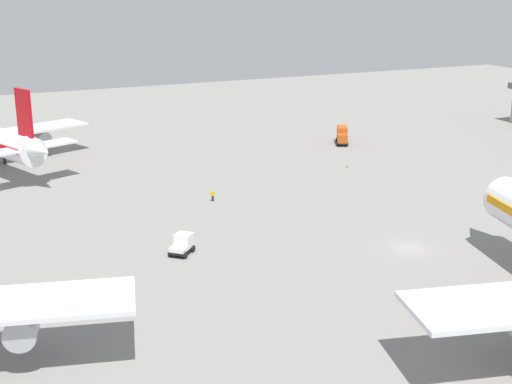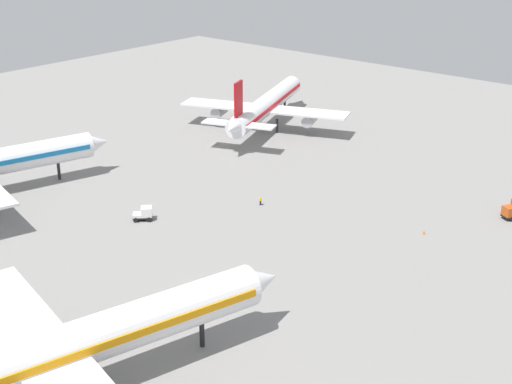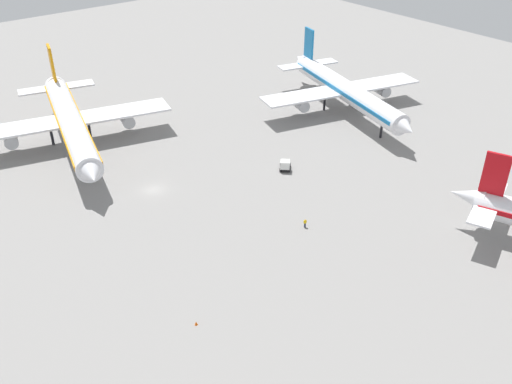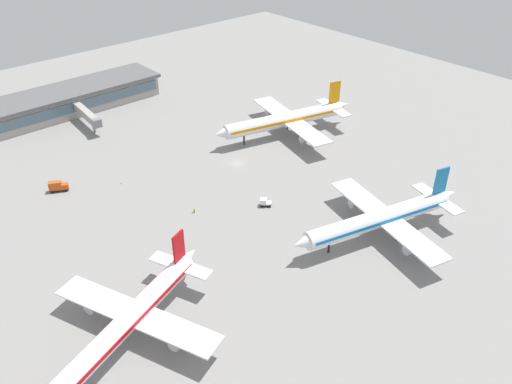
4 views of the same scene
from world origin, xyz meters
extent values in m
plane|color=gray|center=(0.00, 0.00, 0.00)|extent=(288.00, 288.00, 0.00)
cube|color=#9E9993|center=(20.31, -78.00, 3.84)|extent=(68.10, 19.14, 7.67)
cube|color=#4C6070|center=(20.31, -68.24, 4.93)|extent=(65.37, 0.30, 3.95)
cube|color=#59595B|center=(20.31, -78.00, 8.22)|extent=(70.82, 19.90, 1.32)
cylinder|color=white|center=(-26.63, -4.57, 6.18)|extent=(46.68, 16.55, 5.15)
cone|color=white|center=(-2.43, -10.72, 6.18)|extent=(6.20, 6.02, 4.90)
cone|color=white|center=(-50.84, 1.59, 6.96)|extent=(7.26, 5.58, 4.12)
cube|color=orange|center=(-26.63, -4.57, 6.57)|extent=(44.89, 16.19, 0.93)
cube|color=white|center=(-28.90, -3.99, 5.67)|extent=(18.24, 44.99, 0.46)
cylinder|color=#A5A8AD|center=(-25.83, 8.09, 3.87)|extent=(6.60, 4.25, 2.83)
cylinder|color=#A5A8AD|center=(-31.98, -16.07, 3.87)|extent=(6.60, 4.25, 2.83)
cube|color=white|center=(-47.07, 0.63, 6.70)|extent=(8.46, 18.29, 0.37)
cube|color=orange|center=(-47.07, 0.63, 12.89)|extent=(4.50, 1.65, 8.25)
cylinder|color=black|center=(-10.74, -8.61, 1.80)|extent=(0.62, 0.62, 3.61)
cylinder|color=black|center=(-29.25, 0.36, 1.80)|extent=(0.62, 0.62, 3.61)
cylinder|color=black|center=(-31.28, -7.64, 1.80)|extent=(0.62, 0.62, 3.61)
cylinder|color=white|center=(-2.67, 56.19, 5.85)|extent=(44.07, 15.98, 4.87)
cone|color=white|center=(20.16, 50.19, 5.85)|extent=(5.89, 5.72, 4.63)
cone|color=white|center=(-25.50, 62.20, 6.58)|extent=(6.88, 5.32, 3.90)
cube|color=#1972B2|center=(-2.67, 56.19, 6.21)|extent=(42.38, 15.62, 0.88)
cube|color=white|center=(-4.81, 56.76, 5.36)|extent=(17.56, 42.49, 0.44)
cylinder|color=#A5A8AD|center=(-1.81, 68.15, 3.65)|extent=(6.25, 4.06, 2.68)
cylinder|color=#A5A8AD|center=(-7.81, 45.36, 3.65)|extent=(6.25, 4.06, 2.68)
cube|color=white|center=(-21.94, 61.27, 6.33)|extent=(8.12, 17.29, 0.35)
cube|color=#1972B2|center=(-21.94, 61.27, 12.18)|extent=(4.25, 1.59, 7.79)
cylinder|color=black|center=(12.32, 52.25, 1.71)|extent=(0.58, 0.58, 3.41)
cylinder|color=black|center=(-5.10, 60.87, 1.71)|extent=(0.58, 0.58, 3.41)
cylinder|color=black|center=(-7.09, 53.33, 1.71)|extent=(0.58, 0.58, 3.41)
cylinder|color=white|center=(65.20, 44.03, 5.51)|extent=(40.62, 19.33, 4.59)
cone|color=white|center=(44.43, 36.01, 6.20)|extent=(6.68, 5.50, 3.68)
cube|color=red|center=(65.20, 44.03, 5.86)|extent=(39.10, 18.82, 0.83)
cube|color=white|center=(63.25, 43.27, 5.05)|extent=(20.53, 39.43, 0.41)
cylinder|color=#A5A8AD|center=(59.25, 53.64, 3.45)|extent=(5.98, 4.31, 2.53)
cylinder|color=#A5A8AD|center=(67.25, 32.91, 3.45)|extent=(5.98, 4.31, 2.53)
cube|color=white|center=(47.66, 37.26, 5.97)|extent=(9.21, 16.16, 0.33)
cube|color=red|center=(47.66, 37.26, 11.49)|extent=(3.92, 1.91, 7.35)
cylinder|color=black|center=(78.84, 49.29, 1.61)|extent=(0.55, 0.55, 3.22)
cylinder|color=black|center=(60.76, 46.25, 1.61)|extent=(0.55, 0.55, 3.22)
cylinder|color=black|center=(63.41, 39.39, 1.61)|extent=(0.55, 0.55, 3.22)
cube|color=black|center=(9.81, 25.40, 0.55)|extent=(3.62, 3.59, 0.30)
cube|color=white|center=(10.31, 24.92, 1.50)|extent=(2.61, 2.62, 1.60)
cube|color=#3F596B|center=(10.90, 24.36, 1.82)|extent=(1.16, 1.21, 0.90)
cube|color=white|center=(9.16, 26.03, 0.95)|extent=(2.33, 2.34, 0.50)
cylinder|color=black|center=(11.28, 25.31, 0.40)|extent=(0.78, 0.77, 0.80)
cylinder|color=black|center=(9.96, 23.94, 0.40)|extent=(0.78, 0.77, 0.80)
cylinder|color=black|center=(9.66, 26.86, 0.40)|extent=(0.78, 0.77, 0.80)
cylinder|color=black|center=(8.34, 25.49, 0.40)|extent=(0.78, 0.77, 0.80)
cube|color=black|center=(51.72, -22.48, 0.55)|extent=(5.82, 4.37, 0.30)
cube|color=#BF4C19|center=(50.06, -21.56, 1.50)|extent=(2.49, 2.53, 1.60)
cube|color=#3F596B|center=(49.35, -21.17, 1.82)|extent=(0.84, 1.44, 0.90)
cube|color=#BF4C19|center=(52.51, -22.92, 2.00)|extent=(4.25, 3.50, 2.60)
cylinder|color=black|center=(49.54, -22.37, 0.40)|extent=(0.85, 0.65, 0.80)
cylinder|color=black|center=(50.46, -20.70, 0.40)|extent=(0.85, 0.65, 0.80)
cylinder|color=black|center=(52.98, -24.26, 0.40)|extent=(0.85, 0.65, 0.80)
cylinder|color=black|center=(53.89, -22.60, 0.40)|extent=(0.85, 0.65, 0.80)
cylinder|color=#1E2338|center=(27.62, 14.39, 0.42)|extent=(0.42, 0.42, 0.85)
cylinder|color=yellow|center=(27.62, 14.39, 1.15)|extent=(0.50, 0.50, 0.60)
sphere|color=tan|center=(27.62, 14.39, 1.56)|extent=(0.22, 0.22, 0.22)
cylinder|color=yellow|center=(27.52, 14.17, 1.15)|extent=(0.10, 0.10, 0.54)
cylinder|color=yellow|center=(27.72, 14.60, 1.15)|extent=(0.10, 0.10, 0.54)
cube|color=#9E9993|center=(23.85, -59.43, 5.20)|extent=(4.26, 19.39, 2.80)
cylinder|color=slate|center=(24.43, -52.72, 1.90)|extent=(0.90, 0.90, 3.80)
cube|color=slate|center=(24.77, -48.85, 5.20)|extent=(3.32, 2.66, 3.08)
cone|color=#EA590C|center=(-58.72, -11.27, 0.30)|extent=(0.44, 0.44, 0.60)
cone|color=#EA590C|center=(35.49, -13.58, 0.30)|extent=(0.44, 0.44, 0.60)
camera|label=1|loc=(-64.41, 50.38, 31.10)|focal=49.73mm
camera|label=2|loc=(-64.31, -62.62, 50.47)|focal=51.58mm
camera|label=3|loc=(85.01, -42.57, 56.66)|focal=39.33mm
camera|label=4|loc=(98.09, 121.10, 87.25)|focal=37.49mm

